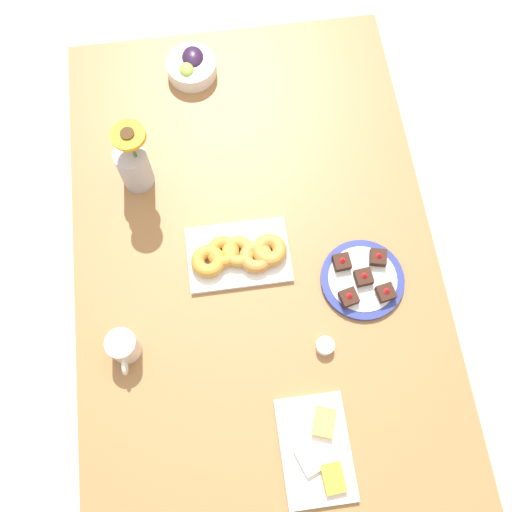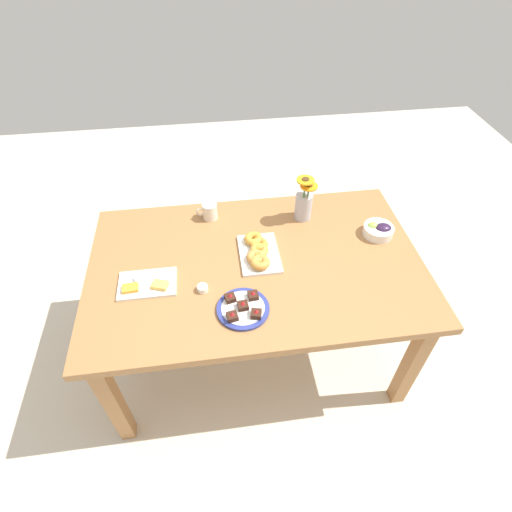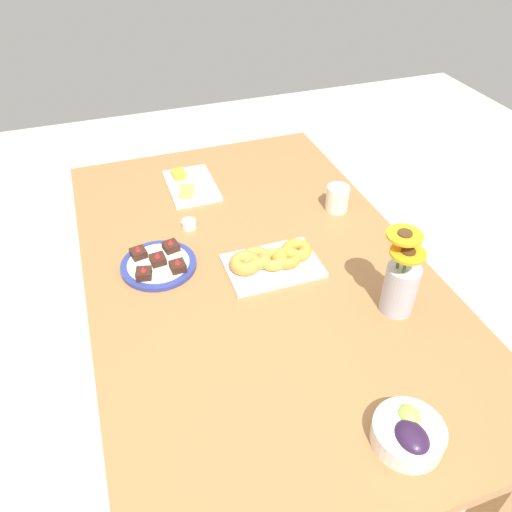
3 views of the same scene
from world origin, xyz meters
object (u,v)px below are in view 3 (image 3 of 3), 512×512
(grape_bowl, at_px, (408,434))
(jam_cup_honey, at_px, (189,224))
(dining_table, at_px, (256,287))
(croissant_platter, at_px, (272,260))
(cheese_platter, at_px, (190,185))
(flower_vase, at_px, (400,284))
(dessert_plate, at_px, (159,264))
(coffee_mug, at_px, (337,198))

(grape_bowl, distance_m, jam_cup_honey, 0.95)
(dining_table, relative_size, croissant_platter, 5.71)
(cheese_platter, xyz_separation_m, flower_vase, (-0.80, -0.38, 0.08))
(flower_vase, bearing_deg, jam_cup_honey, 38.85)
(dessert_plate, bearing_deg, jam_cup_honey, -38.58)
(dining_table, height_order, croissant_platter, croissant_platter)
(dining_table, relative_size, jam_cup_honey, 33.33)
(dining_table, height_order, cheese_platter, cheese_platter)
(dining_table, xyz_separation_m, coffee_mug, (0.20, -0.37, 0.13))
(croissant_platter, distance_m, dessert_plate, 0.34)
(croissant_platter, relative_size, flower_vase, 1.08)
(coffee_mug, distance_m, flower_vase, 0.50)
(flower_vase, bearing_deg, grape_bowl, 152.17)
(coffee_mug, relative_size, jam_cup_honey, 2.36)
(croissant_platter, xyz_separation_m, flower_vase, (-0.28, -0.26, 0.07))
(cheese_platter, height_order, croissant_platter, croissant_platter)
(dining_table, relative_size, dessert_plate, 7.04)
(dining_table, distance_m, flower_vase, 0.46)
(dining_table, relative_size, coffee_mug, 14.12)
(coffee_mug, xyz_separation_m, dessert_plate, (-0.11, 0.64, -0.03))
(grape_bowl, bearing_deg, croissant_platter, 6.33)
(dining_table, xyz_separation_m, grape_bowl, (-0.65, -0.11, 0.12))
(croissant_platter, relative_size, jam_cup_honey, 5.83)
(dining_table, distance_m, dessert_plate, 0.31)
(dining_table, distance_m, croissant_platter, 0.12)
(dining_table, distance_m, coffee_mug, 0.44)
(grape_bowl, bearing_deg, dessert_plate, 27.82)
(grape_bowl, relative_size, flower_vase, 0.59)
(coffee_mug, relative_size, grape_bowl, 0.74)
(cheese_platter, bearing_deg, grape_bowl, -170.39)
(grape_bowl, relative_size, cheese_platter, 0.59)
(coffee_mug, relative_size, flower_vase, 0.44)
(cheese_platter, bearing_deg, jam_cup_honey, 165.75)
(coffee_mug, height_order, cheese_platter, coffee_mug)
(jam_cup_honey, relative_size, dessert_plate, 0.21)
(cheese_platter, height_order, dessert_plate, dessert_plate)
(dining_table, bearing_deg, croissant_platter, -110.92)
(dining_table, xyz_separation_m, cheese_platter, (0.51, 0.08, 0.10))
(croissant_platter, bearing_deg, dessert_plate, 71.03)
(jam_cup_honey, xyz_separation_m, flower_vase, (-0.56, -0.45, 0.08))
(croissant_platter, distance_m, jam_cup_honey, 0.34)
(flower_vase, bearing_deg, dining_table, 45.66)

